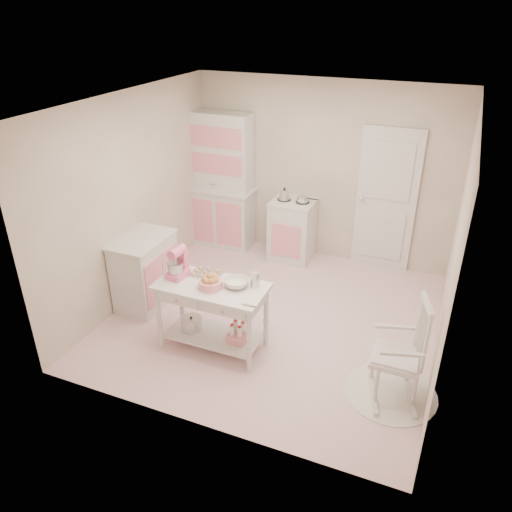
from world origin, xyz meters
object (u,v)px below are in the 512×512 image
at_px(stove, 292,230).
at_px(stand_mixer, 177,263).
at_px(work_table, 213,316).
at_px(bread_basket, 211,284).
at_px(hutch, 220,181).
at_px(base_cabinet, 145,271).
at_px(rocking_chair, 397,349).

height_order(stove, stand_mixer, stand_mixer).
distance_m(work_table, bread_basket, 0.45).
xyz_separation_m(stove, work_table, (-0.11, -2.40, -0.06)).
height_order(hutch, base_cabinet, hutch).
bearing_deg(stove, stand_mixer, -102.54).
bearing_deg(hutch, stand_mixer, -74.54).
xyz_separation_m(hutch, stove, (1.20, -0.05, -0.58)).
bearing_deg(rocking_chair, work_table, 163.26).
xyz_separation_m(hutch, work_table, (1.09, -2.45, -0.64)).
bearing_deg(work_table, base_cabinet, 157.96).
bearing_deg(work_table, rocking_chair, -0.48).
bearing_deg(rocking_chair, stand_mixer, 162.87).
relative_size(hutch, base_cabinet, 2.26).
height_order(hutch, stand_mixer, hutch).
xyz_separation_m(base_cabinet, rocking_chair, (3.19, -0.50, 0.09)).
distance_m(hutch, stove, 1.33).
height_order(hutch, stove, hutch).
bearing_deg(base_cabinet, stove, 55.63).
distance_m(work_table, stand_mixer, 0.71).
height_order(base_cabinet, rocking_chair, rocking_chair).
height_order(work_table, bread_basket, bread_basket).
bearing_deg(work_table, stand_mixer, 177.27).
height_order(base_cabinet, bread_basket, base_cabinet).
xyz_separation_m(work_table, bread_basket, (0.02, -0.05, 0.45)).
bearing_deg(hutch, rocking_chair, -38.68).
relative_size(base_cabinet, rocking_chair, 0.84).
relative_size(base_cabinet, bread_basket, 3.68).
height_order(stove, bread_basket, stove).
bearing_deg(bread_basket, hutch, 113.99).
bearing_deg(base_cabinet, stand_mixer, -30.86).
height_order(hutch, bread_basket, hutch).
bearing_deg(stove, hutch, 177.61).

